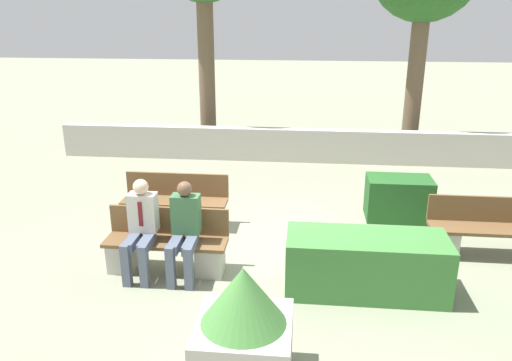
# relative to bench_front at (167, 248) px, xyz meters

# --- Properties ---
(ground_plane) EXTENTS (60.00, 60.00, 0.00)m
(ground_plane) POSITION_rel_bench_front_xyz_m (1.59, 0.87, -0.33)
(ground_plane) COLOR gray
(perimeter_wall) EXTENTS (11.39, 0.30, 0.79)m
(perimeter_wall) POSITION_rel_bench_front_xyz_m (1.59, 5.54, 0.07)
(perimeter_wall) COLOR #B7B2A8
(perimeter_wall) RESTS_ON ground_plane
(bench_front) EXTENTS (1.70, 0.48, 0.86)m
(bench_front) POSITION_rel_bench_front_xyz_m (0.00, 0.00, 0.00)
(bench_front) COLOR brown
(bench_front) RESTS_ON ground_plane
(bench_left_side) EXTENTS (2.15, 0.48, 0.86)m
(bench_left_side) POSITION_rel_bench_front_xyz_m (4.82, 0.91, 0.02)
(bench_left_side) COLOR brown
(bench_left_side) RESTS_ON ground_plane
(bench_right_side) EXTENTS (1.76, 0.48, 0.86)m
(bench_right_side) POSITION_rel_bench_front_xyz_m (-0.27, 1.51, 0.00)
(bench_right_side) COLOR brown
(bench_right_side) RESTS_ON ground_plane
(person_seated_man) EXTENTS (0.38, 0.63, 1.34)m
(person_seated_man) POSITION_rel_bench_front_xyz_m (-0.29, -0.14, 0.42)
(person_seated_man) COLOR #515B70
(person_seated_man) RESTS_ON ground_plane
(person_seated_woman) EXTENTS (0.38, 0.63, 1.33)m
(person_seated_woman) POSITION_rel_bench_front_xyz_m (0.30, -0.14, 0.41)
(person_seated_woman) COLOR #515B70
(person_seated_woman) RESTS_ON ground_plane
(hedge_block_near_left) EXTENTS (1.10, 0.66, 0.74)m
(hedge_block_near_left) POSITION_rel_bench_front_xyz_m (3.52, 2.22, 0.04)
(hedge_block_near_left) COLOR #235623
(hedge_block_near_left) RESTS_ON ground_plane
(hedge_block_near_right) EXTENTS (2.04, 0.80, 0.77)m
(hedge_block_near_right) POSITION_rel_bench_front_xyz_m (2.70, -0.29, 0.06)
(hedge_block_near_right) COLOR #3D7A38
(hedge_block_near_right) RESTS_ON ground_plane
(planter_corner_left) EXTENTS (0.92, 0.92, 1.25)m
(planter_corner_left) POSITION_rel_bench_front_xyz_m (1.35, -2.11, 0.26)
(planter_corner_left) COLOR #B7B2A8
(planter_corner_left) RESTS_ON ground_plane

